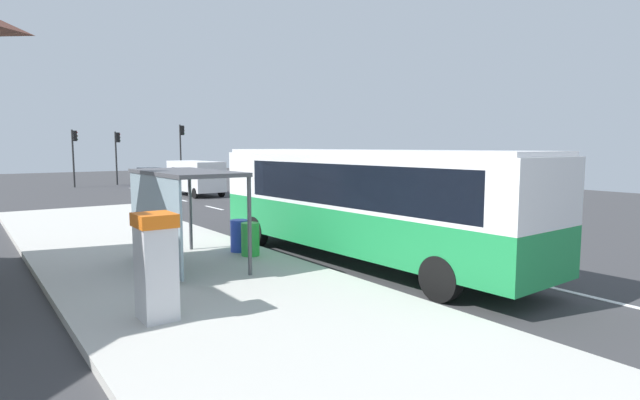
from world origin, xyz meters
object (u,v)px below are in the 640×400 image
Objects in this scene: bus at (361,199)px; traffic_light_far_side at (74,149)px; recycling_bin_green at (250,239)px; traffic_light_median at (117,149)px; white_van at (196,175)px; recycling_bin_blue at (239,236)px; traffic_light_near_side at (181,145)px; bus_shelter at (174,194)px; ticket_machine at (156,265)px; sedan_near at (151,177)px.

bus is 33.88m from traffic_light_far_side.
recycling_bin_green is 33.06m from traffic_light_median.
white_van is 5.53× the size of recycling_bin_blue.
bus_shelter is (-11.91, -31.11, -1.36)m from traffic_light_near_side.
ticket_machine is 0.37× the size of traffic_light_near_side.
white_van reaches higher than recycling_bin_blue.
traffic_light_far_side is (5.02, 35.65, 1.93)m from ticket_machine.
sedan_near is 2.28× the size of ticket_machine.
recycling_bin_green is 0.21× the size of traffic_light_median.
recycling_bin_blue is at bearing -98.20° from traffic_light_median.
traffic_light_near_side is (3.30, 11.23, 2.11)m from white_van.
traffic_light_near_side is at bearing 72.28° from recycling_bin_blue.
traffic_light_median is at bearing 78.23° from bus_shelter.
traffic_light_far_side is 3.59m from traffic_light_median.
traffic_light_near_side is at bearing 68.66° from ticket_machine.
sedan_near is 30.41m from recycling_bin_green.
ticket_machine reaches higher than recycling_bin_blue.
ticket_machine is at bearing -107.27° from sedan_near.
sedan_near reaches higher than recycling_bin_blue.
recycling_bin_green is (-6.40, -19.82, -0.69)m from white_van.
bus is 31.95m from sedan_near.
white_van is 20.84m from recycling_bin_green.
recycling_bin_green is at bearing -98.03° from traffic_light_median.
ticket_machine is (-10.32, -23.62, -0.17)m from white_van.
recycling_bin_blue is 31.27m from traffic_light_far_side.
traffic_light_median reaches higher than bus.
bus is 2.43× the size of traffic_light_median.
sedan_near is 0.85× the size of traffic_light_near_side.
traffic_light_median is (4.61, 32.65, 2.40)m from recycling_bin_green.
white_van is 13.26m from traffic_light_far_side.
traffic_light_median is 33.43m from bus_shelter.
sedan_near is 6.25m from traffic_light_far_side.
sedan_near is at bearing 77.37° from recycling_bin_blue.
traffic_light_near_side reaches higher than recycling_bin_blue.
traffic_light_near_side reaches higher than recycling_bin_green.
traffic_light_near_side is (9.70, 30.35, 2.80)m from recycling_bin_blue.
bus_shelter is at bearing -106.31° from sedan_near.
traffic_light_near_side is at bearing 22.78° from sedan_near.
sedan_near is 29.73m from recycling_bin_blue.
traffic_light_median is (3.50, 0.80, -0.05)m from traffic_light_far_side.
ticket_machine is at bearing -164.09° from bus.
sedan_near is at bearing -57.21° from traffic_light_median.
bus reaches higher than ticket_machine.
ticket_machine is 0.42× the size of traffic_light_far_side.
ticket_machine is 4.21m from bus_shelter.
bus is 3.39m from recycling_bin_green.
sedan_near is 1.11× the size of bus_shelter.
white_van reaches higher than recycling_bin_green.
recycling_bin_blue is at bearing 48.93° from ticket_machine.
bus reaches higher than recycling_bin_green.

